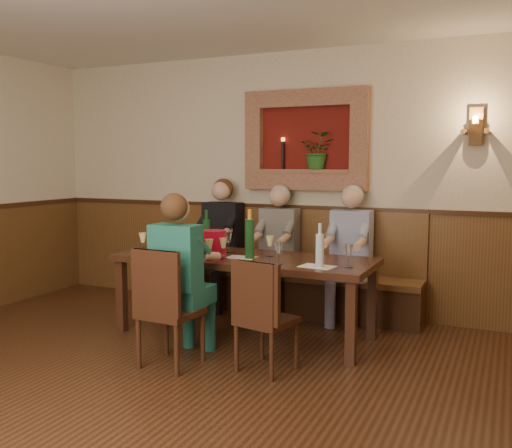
% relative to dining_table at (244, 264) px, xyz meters
% --- Properties ---
extents(ground_plane, '(6.00, 6.00, 0.00)m').
position_rel_dining_table_xyz_m(ground_plane, '(0.00, -1.85, -0.68)').
color(ground_plane, '#331C0E').
rests_on(ground_plane, ground).
extents(room_shell, '(6.04, 6.04, 2.82)m').
position_rel_dining_table_xyz_m(room_shell, '(0.00, -1.85, 1.21)').
color(room_shell, '#C3AF93').
rests_on(room_shell, ground).
extents(wainscoting, '(6.02, 6.02, 1.15)m').
position_rel_dining_table_xyz_m(wainscoting, '(0.00, -1.85, -0.09)').
color(wainscoting, '#563518').
rests_on(wainscoting, ground).
extents(wall_niche, '(1.36, 0.30, 1.06)m').
position_rel_dining_table_xyz_m(wall_niche, '(0.24, 1.09, 1.13)').
color(wall_niche, '#61120D').
rests_on(wall_niche, ground).
extents(wall_sconce, '(0.25, 0.20, 0.35)m').
position_rel_dining_table_xyz_m(wall_sconce, '(1.90, 1.08, 1.27)').
color(wall_sconce, '#563518').
rests_on(wall_sconce, ground).
extents(dining_table, '(2.40, 0.90, 0.75)m').
position_rel_dining_table_xyz_m(dining_table, '(0.00, 0.00, 0.00)').
color(dining_table, '#311B0E').
rests_on(dining_table, ground).
extents(bench, '(3.00, 0.45, 1.11)m').
position_rel_dining_table_xyz_m(bench, '(0.00, 0.94, -0.35)').
color(bench, '#381E0F').
rests_on(bench, ground).
extents(chair_near_left, '(0.45, 0.45, 0.96)m').
position_rel_dining_table_xyz_m(chair_near_left, '(-0.19, -0.97, -0.40)').
color(chair_near_left, '#311B0E').
rests_on(chair_near_left, ground).
extents(chair_near_right, '(0.47, 0.47, 0.88)m').
position_rel_dining_table_xyz_m(chair_near_right, '(0.55, -0.76, -0.42)').
color(chair_near_right, '#311B0E').
rests_on(chair_near_right, ground).
extents(person_bench_left, '(0.42, 0.52, 1.43)m').
position_rel_dining_table_xyz_m(person_bench_left, '(-0.71, 0.84, -0.08)').
color(person_bench_left, black).
rests_on(person_bench_left, ground).
extents(person_bench_mid, '(0.40, 0.49, 1.38)m').
position_rel_dining_table_xyz_m(person_bench_mid, '(-0.02, 0.84, -0.11)').
color(person_bench_mid, '#534D4C').
rests_on(person_bench_mid, ground).
extents(person_bench_right, '(0.40, 0.50, 1.39)m').
position_rel_dining_table_xyz_m(person_bench_right, '(0.77, 0.84, -0.10)').
color(person_bench_right, navy).
rests_on(person_bench_right, ground).
extents(person_chair_front, '(0.40, 0.49, 1.38)m').
position_rel_dining_table_xyz_m(person_chair_front, '(-0.19, -0.78, -0.11)').
color(person_chair_front, '#1A575C').
rests_on(person_chair_front, ground).
extents(spittoon_bucket, '(0.25, 0.25, 0.25)m').
position_rel_dining_table_xyz_m(spittoon_bucket, '(-0.23, -0.15, 0.20)').
color(spittoon_bucket, red).
rests_on(spittoon_bucket, dining_table).
extents(wine_bottle_green_a, '(0.09, 0.09, 0.45)m').
position_rel_dining_table_xyz_m(wine_bottle_green_a, '(0.10, -0.09, 0.26)').
color(wine_bottle_green_a, '#19471E').
rests_on(wine_bottle_green_a, dining_table).
extents(wine_bottle_green_b, '(0.08, 0.08, 0.40)m').
position_rel_dining_table_xyz_m(wine_bottle_green_b, '(-0.50, 0.19, 0.24)').
color(wine_bottle_green_b, '#19471E').
rests_on(wine_bottle_green_b, dining_table).
extents(water_bottle, '(0.09, 0.09, 0.37)m').
position_rel_dining_table_xyz_m(water_bottle, '(0.82, -0.27, 0.23)').
color(water_bottle, silver).
rests_on(water_bottle, dining_table).
extents(tasting_sheet_a, '(0.34, 0.25, 0.00)m').
position_rel_dining_table_xyz_m(tasting_sheet_a, '(-0.93, -0.13, 0.08)').
color(tasting_sheet_a, white).
rests_on(tasting_sheet_a, dining_table).
extents(tasting_sheet_b, '(0.27, 0.20, 0.00)m').
position_rel_dining_table_xyz_m(tasting_sheet_b, '(0.01, -0.07, 0.08)').
color(tasting_sheet_b, white).
rests_on(tasting_sheet_b, dining_table).
extents(tasting_sheet_c, '(0.31, 0.23, 0.00)m').
position_rel_dining_table_xyz_m(tasting_sheet_c, '(0.78, -0.22, 0.08)').
color(tasting_sheet_c, white).
rests_on(tasting_sheet_c, dining_table).
extents(tasting_sheet_d, '(0.36, 0.30, 0.00)m').
position_rel_dining_table_xyz_m(tasting_sheet_d, '(-0.35, -0.28, 0.08)').
color(tasting_sheet_d, white).
rests_on(tasting_sheet_d, dining_table).
extents(wine_glass_0, '(0.08, 0.08, 0.19)m').
position_rel_dining_table_xyz_m(wine_glass_0, '(0.22, 0.10, 0.17)').
color(wine_glass_0, '#F9E495').
rests_on(wine_glass_0, dining_table).
extents(wine_glass_1, '(0.08, 0.08, 0.19)m').
position_rel_dining_table_xyz_m(wine_glass_1, '(-0.80, 0.11, 0.17)').
color(wine_glass_1, white).
rests_on(wine_glass_1, dining_table).
extents(wine_glass_2, '(0.08, 0.08, 0.19)m').
position_rel_dining_table_xyz_m(wine_glass_2, '(-0.18, -0.34, 0.17)').
color(wine_glass_2, '#F9E495').
rests_on(wine_glass_2, dining_table).
extents(wine_glass_3, '(0.08, 0.08, 0.19)m').
position_rel_dining_table_xyz_m(wine_glass_3, '(-0.11, -0.20, 0.17)').
color(wine_glass_3, '#F9E495').
rests_on(wine_glass_3, dining_table).
extents(wine_glass_4, '(0.08, 0.08, 0.19)m').
position_rel_dining_table_xyz_m(wine_glass_4, '(-0.99, -0.19, 0.17)').
color(wine_glass_4, '#F9E495').
rests_on(wine_glass_4, dining_table).
extents(wine_glass_5, '(0.08, 0.08, 0.19)m').
position_rel_dining_table_xyz_m(wine_glass_5, '(-0.24, 0.14, 0.17)').
color(wine_glass_5, white).
rests_on(wine_glass_5, dining_table).
extents(wine_glass_6, '(0.08, 0.08, 0.19)m').
position_rel_dining_table_xyz_m(wine_glass_6, '(1.03, -0.14, 0.17)').
color(wine_glass_6, white).
rests_on(wine_glass_6, dining_table).
extents(wine_glass_7, '(0.08, 0.08, 0.19)m').
position_rel_dining_table_xyz_m(wine_glass_7, '(0.45, -0.26, 0.17)').
color(wine_glass_7, white).
rests_on(wine_glass_7, dining_table).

